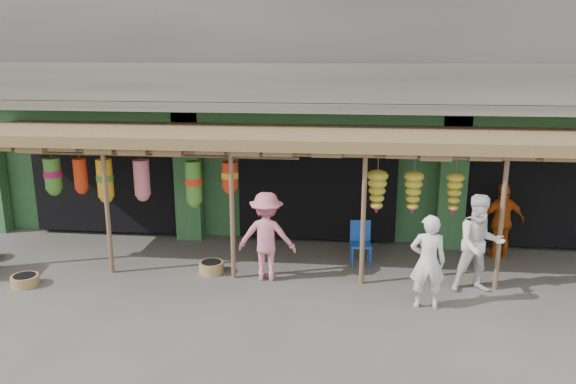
# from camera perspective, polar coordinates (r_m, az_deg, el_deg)

# --- Properties ---
(ground) EXTENTS (80.00, 80.00, 0.00)m
(ground) POSITION_cam_1_polar(r_m,az_deg,el_deg) (11.26, 2.26, -8.60)
(ground) COLOR #514C47
(ground) RESTS_ON ground
(building) EXTENTS (16.40, 6.80, 7.00)m
(building) POSITION_cam_1_polar(r_m,az_deg,el_deg) (15.26, 3.70, 10.52)
(building) COLOR gray
(building) RESTS_ON ground
(awning) EXTENTS (14.00, 2.70, 2.79)m
(awning) POSITION_cam_1_polar(r_m,az_deg,el_deg) (11.32, 1.96, 5.14)
(awning) COLOR brown
(awning) RESTS_ON ground
(blue_chair) EXTENTS (0.46, 0.47, 0.90)m
(blue_chair) POSITION_cam_1_polar(r_m,az_deg,el_deg) (11.89, 7.39, -4.85)
(blue_chair) COLOR #1A4AAE
(blue_chair) RESTS_ON ground
(basket_mid) EXTENTS (0.62, 0.62, 0.20)m
(basket_mid) POSITION_cam_1_polar(r_m,az_deg,el_deg) (11.95, -25.16, -8.14)
(basket_mid) COLOR #936241
(basket_mid) RESTS_ON ground
(basket_right) EXTENTS (0.58, 0.58, 0.23)m
(basket_right) POSITION_cam_1_polar(r_m,az_deg,el_deg) (11.52, -7.80, -7.59)
(basket_right) COLOR #A0774A
(basket_right) RESTS_ON ground
(person_front) EXTENTS (0.62, 0.41, 1.68)m
(person_front) POSITION_cam_1_polar(r_m,az_deg,el_deg) (10.00, 14.02, -6.89)
(person_front) COLOR white
(person_front) RESTS_ON ground
(person_right) EXTENTS (0.98, 0.81, 1.85)m
(person_right) POSITION_cam_1_polar(r_m,az_deg,el_deg) (10.88, 18.88, -5.03)
(person_right) COLOR white
(person_right) RESTS_ON ground
(person_vendor) EXTENTS (1.02, 0.58, 1.64)m
(person_vendor) POSITION_cam_1_polar(r_m,az_deg,el_deg) (12.84, 20.93, -2.76)
(person_vendor) COLOR #C25412
(person_vendor) RESTS_ON ground
(person_shopper) EXTENTS (1.14, 0.67, 1.75)m
(person_shopper) POSITION_cam_1_polar(r_m,az_deg,el_deg) (10.87, -2.18, -4.53)
(person_shopper) COLOR pink
(person_shopper) RESTS_ON ground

